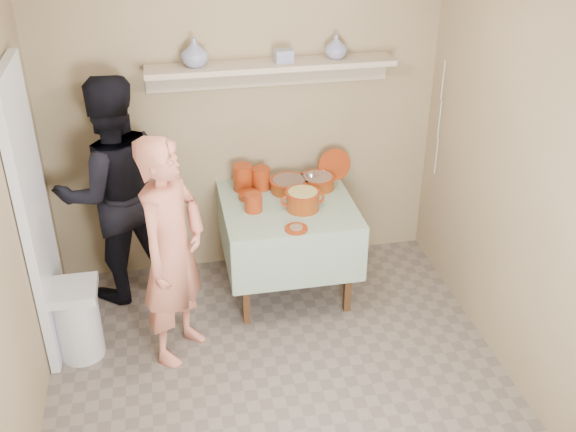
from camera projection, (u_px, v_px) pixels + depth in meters
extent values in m
plane|color=#6D6055|center=(287.00, 407.00, 4.23)|extent=(3.50, 3.50, 0.00)
cube|color=silver|center=(35.00, 218.00, 4.31)|extent=(0.06, 0.70, 2.00)
cylinder|color=maroon|center=(243.00, 177.00, 5.13)|extent=(0.15, 0.15, 0.20)
cylinder|color=maroon|center=(261.00, 178.00, 5.15)|extent=(0.14, 0.14, 0.17)
cylinder|color=maroon|center=(253.00, 203.00, 4.85)|extent=(0.13, 0.13, 0.13)
cylinder|color=maroon|center=(249.00, 195.00, 5.04)|extent=(0.16, 0.16, 0.05)
cylinder|color=maroon|center=(334.00, 165.00, 5.27)|extent=(0.27, 0.08, 0.27)
imported|color=navy|center=(336.00, 47.00, 4.85)|extent=(0.21, 0.21, 0.17)
imported|color=navy|center=(195.00, 52.00, 4.67)|extent=(0.26, 0.26, 0.20)
cube|color=navy|center=(284.00, 56.00, 4.78)|extent=(0.14, 0.11, 0.09)
imported|color=#CA7057|center=(172.00, 252.00, 4.32)|extent=(0.65, 0.70, 1.60)
imported|color=black|center=(114.00, 191.00, 4.90)|extent=(1.00, 0.87, 1.75)
cube|color=#95805B|center=(243.00, 113.00, 5.09)|extent=(3.00, 0.02, 2.60)
cube|color=#95805B|center=(547.00, 204.00, 3.84)|extent=(0.02, 3.50, 2.60)
cube|color=#4C2D16|center=(246.00, 282.00, 4.80)|extent=(0.05, 0.05, 0.71)
cube|color=#4C2D16|center=(348.00, 271.00, 4.93)|extent=(0.05, 0.05, 0.71)
cube|color=#4C2D16|center=(233.00, 229.00, 5.45)|extent=(0.05, 0.05, 0.71)
cube|color=#4C2D16|center=(324.00, 220.00, 5.58)|extent=(0.05, 0.05, 0.71)
cube|color=#4C2D16|center=(288.00, 206.00, 5.01)|extent=(0.90, 0.90, 0.04)
cube|color=#1E592E|center=(288.00, 203.00, 4.99)|extent=(0.96, 0.96, 0.01)
cube|color=#1E592E|center=(301.00, 262.00, 4.69)|extent=(0.96, 0.01, 0.44)
cube|color=#1E592E|center=(276.00, 199.00, 5.51)|extent=(0.96, 0.01, 0.44)
cube|color=#1E592E|center=(224.00, 234.00, 5.02)|extent=(0.01, 0.96, 0.44)
cube|color=#1E592E|center=(349.00, 222.00, 5.18)|extent=(0.01, 0.96, 0.44)
cylinder|color=#652408|center=(289.00, 185.00, 5.13)|extent=(0.28, 0.28, 0.09)
cylinder|color=maroon|center=(289.00, 180.00, 5.11)|extent=(0.30, 0.30, 0.01)
cylinder|color=brown|center=(289.00, 182.00, 5.12)|extent=(0.25, 0.25, 0.05)
cylinder|color=#652408|center=(318.00, 182.00, 5.18)|extent=(0.26, 0.26, 0.09)
cylinder|color=maroon|center=(318.00, 177.00, 5.16)|extent=(0.28, 0.28, 0.01)
cylinder|color=#8C6B54|center=(318.00, 179.00, 5.16)|extent=(0.23, 0.23, 0.05)
cylinder|color=silver|center=(320.00, 174.00, 5.01)|extent=(0.01, 0.22, 0.16)
sphere|color=silver|center=(311.00, 176.00, 5.14)|extent=(0.07, 0.07, 0.07)
cylinder|color=#652408|center=(303.00, 200.00, 4.87)|extent=(0.24, 0.24, 0.14)
cylinder|color=maroon|center=(303.00, 193.00, 4.84)|extent=(0.25, 0.25, 0.01)
cylinder|color=tan|center=(303.00, 194.00, 4.84)|extent=(0.21, 0.21, 0.05)
torus|color=maroon|center=(286.00, 201.00, 4.85)|extent=(0.09, 0.02, 0.09)
torus|color=maroon|center=(319.00, 198.00, 4.89)|extent=(0.09, 0.02, 0.09)
cylinder|color=maroon|center=(296.00, 229.00, 4.64)|extent=(0.16, 0.16, 0.02)
cylinder|color=#8C6B54|center=(296.00, 227.00, 4.63)|extent=(0.09, 0.09, 0.01)
cube|color=tan|center=(272.00, 65.00, 4.81)|extent=(1.80, 0.25, 0.04)
cube|color=tan|center=(269.00, 74.00, 4.96)|extent=(1.80, 0.02, 0.18)
cylinder|color=silver|center=(78.00, 325.00, 4.55)|extent=(0.30, 0.30, 0.50)
cube|color=silver|center=(72.00, 291.00, 4.41)|extent=(0.32, 0.32, 0.06)
cylinder|color=silver|center=(443.00, 80.00, 4.99)|extent=(0.01, 0.01, 0.30)
cylinder|color=silver|center=(440.00, 119.00, 5.12)|extent=(0.01, 0.01, 0.30)
cylinder|color=silver|center=(436.00, 156.00, 5.25)|extent=(0.01, 0.01, 0.30)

